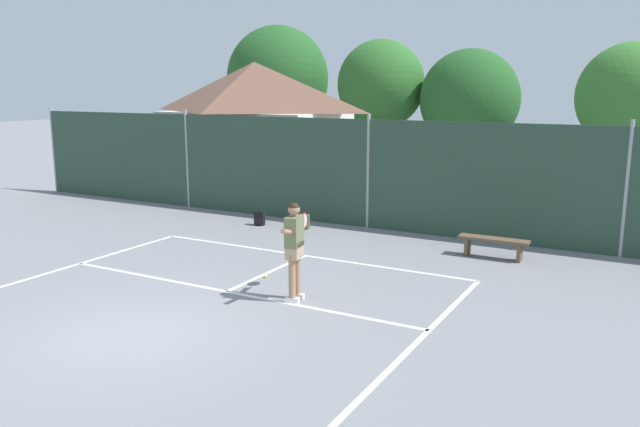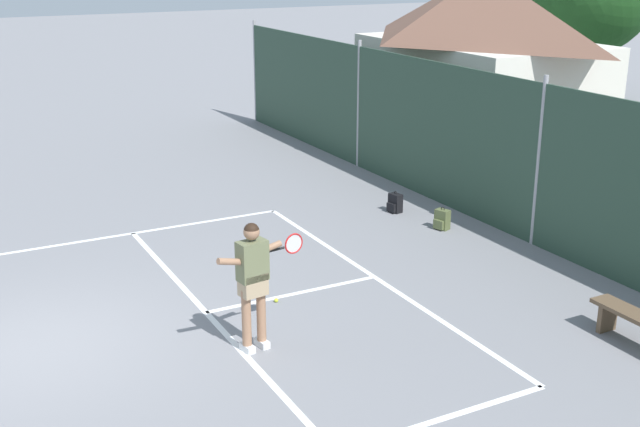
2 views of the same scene
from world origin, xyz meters
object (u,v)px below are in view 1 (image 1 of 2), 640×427
(backpack_black, at_px, (259,219))
(backpack_olive, at_px, (304,222))
(courtside_bench, at_px, (493,243))
(tennis_ball, at_px, (265,276))
(tennis_player, at_px, (294,242))

(backpack_black, height_order, backpack_olive, same)
(backpack_black, bearing_deg, courtside_bench, -2.70)
(tennis_ball, xyz_separation_m, courtside_bench, (3.77, 3.84, 0.33))
(backpack_black, relative_size, courtside_bench, 0.29)
(backpack_black, distance_m, backpack_olive, 1.37)
(tennis_ball, bearing_deg, tennis_player, -35.69)
(tennis_player, bearing_deg, backpack_black, 130.02)
(tennis_ball, relative_size, backpack_black, 0.14)
(tennis_player, relative_size, tennis_ball, 28.10)
(backpack_olive, distance_m, courtside_bench, 5.43)
(courtside_bench, bearing_deg, tennis_ball, -134.46)
(backpack_olive, bearing_deg, tennis_player, -61.30)
(tennis_player, distance_m, backpack_black, 6.68)
(tennis_player, height_order, courtside_bench, tennis_player)
(tennis_ball, height_order, backpack_olive, backpack_olive)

